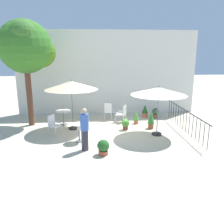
{
  "coord_description": "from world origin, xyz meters",
  "views": [
    {
      "loc": [
        -0.83,
        -10.08,
        3.56
      ],
      "look_at": [
        0.0,
        0.28,
        0.92
      ],
      "focal_mm": 36.39,
      "sensor_mm": 36.0,
      "label": 1
    }
  ],
  "objects_px": {
    "standing_person": "(85,129)",
    "potted_plant_4": "(136,117)",
    "potted_plant_5": "(156,112)",
    "patio_umbrella_1": "(159,91)",
    "patio_chair_2": "(109,110)",
    "cafe_table_1": "(63,115)",
    "potted_plant_2": "(151,119)",
    "patio_chair_1": "(122,113)",
    "potted_plant_0": "(145,111)",
    "shade_tree": "(26,47)",
    "patio_chair_0": "(53,124)",
    "cafe_table_0": "(79,129)",
    "patio_umbrella_0": "(71,86)",
    "potted_plant_3": "(125,124)",
    "potted_plant_1": "(103,147)"
  },
  "relations": [
    {
      "from": "standing_person",
      "to": "potted_plant_4",
      "type": "bearing_deg",
      "value": 51.53
    },
    {
      "from": "standing_person",
      "to": "potted_plant_5",
      "type": "bearing_deg",
      "value": 47.63
    },
    {
      "from": "patio_umbrella_1",
      "to": "patio_chair_2",
      "type": "relative_size",
      "value": 2.59
    },
    {
      "from": "cafe_table_1",
      "to": "potted_plant_4",
      "type": "distance_m",
      "value": 3.8
    },
    {
      "from": "patio_chair_2",
      "to": "potted_plant_2",
      "type": "xyz_separation_m",
      "value": [
        1.96,
        -1.76,
        -0.06
      ]
    },
    {
      "from": "patio_chair_1",
      "to": "potted_plant_0",
      "type": "height_order",
      "value": "patio_chair_1"
    },
    {
      "from": "shade_tree",
      "to": "patio_chair_0",
      "type": "height_order",
      "value": "shade_tree"
    },
    {
      "from": "patio_chair_1",
      "to": "potted_plant_0",
      "type": "relative_size",
      "value": 1.24
    },
    {
      "from": "patio_chair_1",
      "to": "potted_plant_2",
      "type": "distance_m",
      "value": 1.75
    },
    {
      "from": "patio_umbrella_1",
      "to": "shade_tree",
      "type": "bearing_deg",
      "value": 161.29
    },
    {
      "from": "patio_umbrella_1",
      "to": "potted_plant_5",
      "type": "bearing_deg",
      "value": 75.98
    },
    {
      "from": "shade_tree",
      "to": "potted_plant_4",
      "type": "bearing_deg",
      "value": -2.8
    },
    {
      "from": "shade_tree",
      "to": "potted_plant_5",
      "type": "relative_size",
      "value": 9.07
    },
    {
      "from": "potted_plant_5",
      "to": "potted_plant_4",
      "type": "bearing_deg",
      "value": -141.98
    },
    {
      "from": "shade_tree",
      "to": "potted_plant_4",
      "type": "distance_m",
      "value": 6.48
    },
    {
      "from": "cafe_table_0",
      "to": "patio_chair_0",
      "type": "relative_size",
      "value": 0.84
    },
    {
      "from": "shade_tree",
      "to": "patio_umbrella_0",
      "type": "height_order",
      "value": "shade_tree"
    },
    {
      "from": "patio_umbrella_1",
      "to": "potted_plant_3",
      "type": "height_order",
      "value": "patio_umbrella_1"
    },
    {
      "from": "shade_tree",
      "to": "potted_plant_4",
      "type": "height_order",
      "value": "shade_tree"
    },
    {
      "from": "patio_umbrella_1",
      "to": "potted_plant_4",
      "type": "height_order",
      "value": "patio_umbrella_1"
    },
    {
      "from": "potted_plant_4",
      "to": "potted_plant_3",
      "type": "bearing_deg",
      "value": -126.33
    },
    {
      "from": "patio_umbrella_0",
      "to": "patio_umbrella_1",
      "type": "distance_m",
      "value": 4.04
    },
    {
      "from": "patio_chair_1",
      "to": "potted_plant_1",
      "type": "relative_size",
      "value": 1.61
    },
    {
      "from": "patio_umbrella_0",
      "to": "potted_plant_3",
      "type": "bearing_deg",
      "value": -7.16
    },
    {
      "from": "patio_umbrella_1",
      "to": "potted_plant_5",
      "type": "xyz_separation_m",
      "value": [
        0.7,
        2.82,
        -1.68
      ]
    },
    {
      "from": "patio_chair_2",
      "to": "potted_plant_1",
      "type": "distance_m",
      "value": 4.65
    },
    {
      "from": "patio_umbrella_1",
      "to": "patio_chair_0",
      "type": "relative_size",
      "value": 2.65
    },
    {
      "from": "potted_plant_1",
      "to": "potted_plant_4",
      "type": "bearing_deg",
      "value": 62.89
    },
    {
      "from": "potted_plant_2",
      "to": "standing_person",
      "type": "height_order",
      "value": "standing_person"
    },
    {
      "from": "patio_umbrella_0",
      "to": "patio_umbrella_1",
      "type": "height_order",
      "value": "patio_umbrella_0"
    },
    {
      "from": "patio_chair_2",
      "to": "potted_plant_3",
      "type": "xyz_separation_m",
      "value": [
        0.68,
        -1.87,
        -0.23
      ]
    },
    {
      "from": "cafe_table_0",
      "to": "standing_person",
      "type": "relative_size",
      "value": 0.47
    },
    {
      "from": "patio_chair_0",
      "to": "patio_chair_1",
      "type": "height_order",
      "value": "patio_chair_0"
    },
    {
      "from": "patio_chair_1",
      "to": "potted_plant_4",
      "type": "bearing_deg",
      "value": -27.39
    },
    {
      "from": "potted_plant_3",
      "to": "potted_plant_4",
      "type": "xyz_separation_m",
      "value": [
        0.7,
        0.96,
        0.08
      ]
    },
    {
      "from": "patio_chair_2",
      "to": "potted_plant_4",
      "type": "bearing_deg",
      "value": -33.61
    },
    {
      "from": "patio_umbrella_0",
      "to": "cafe_table_0",
      "type": "bearing_deg",
      "value": -76.69
    },
    {
      "from": "potted_plant_4",
      "to": "patio_chair_2",
      "type": "bearing_deg",
      "value": 146.39
    },
    {
      "from": "potted_plant_1",
      "to": "potted_plant_3",
      "type": "relative_size",
      "value": 1.07
    },
    {
      "from": "patio_chair_1",
      "to": "standing_person",
      "type": "relative_size",
      "value": 0.56
    },
    {
      "from": "potted_plant_0",
      "to": "cafe_table_1",
      "type": "bearing_deg",
      "value": -165.73
    },
    {
      "from": "potted_plant_4",
      "to": "potted_plant_0",
      "type": "bearing_deg",
      "value": 59.12
    },
    {
      "from": "cafe_table_1",
      "to": "potted_plant_4",
      "type": "height_order",
      "value": "cafe_table_1"
    },
    {
      "from": "cafe_table_0",
      "to": "potted_plant_2",
      "type": "height_order",
      "value": "potted_plant_2"
    },
    {
      "from": "cafe_table_0",
      "to": "patio_umbrella_1",
      "type": "bearing_deg",
      "value": 9.05
    },
    {
      "from": "patio_chair_1",
      "to": "potted_plant_3",
      "type": "distance_m",
      "value": 1.33
    },
    {
      "from": "patio_umbrella_1",
      "to": "cafe_table_0",
      "type": "distance_m",
      "value": 3.81
    },
    {
      "from": "patio_chair_1",
      "to": "standing_person",
      "type": "bearing_deg",
      "value": -117.64
    },
    {
      "from": "patio_chair_2",
      "to": "potted_plant_0",
      "type": "xyz_separation_m",
      "value": [
        2.12,
        0.33,
        -0.14
      ]
    },
    {
      "from": "potted_plant_3",
      "to": "shade_tree",
      "type": "bearing_deg",
      "value": 165.47
    }
  ]
}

